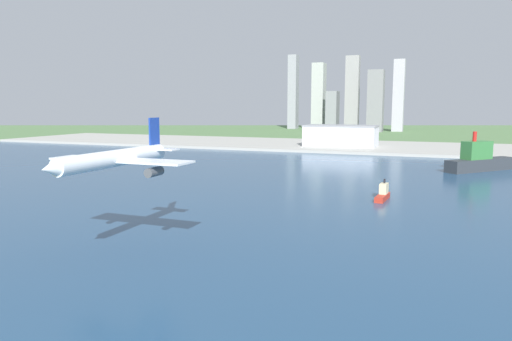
% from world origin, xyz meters
% --- Properties ---
extents(ground_plane, '(2400.00, 2400.00, 0.00)m').
position_xyz_m(ground_plane, '(0.00, 300.00, 0.00)').
color(ground_plane, '#537747').
extents(water_bay, '(840.00, 360.00, 0.15)m').
position_xyz_m(water_bay, '(0.00, 240.00, 0.07)').
color(water_bay, navy).
rests_on(water_bay, ground).
extents(industrial_pier, '(840.00, 140.00, 2.50)m').
position_xyz_m(industrial_pier, '(0.00, 490.00, 1.25)').
color(industrial_pier, '#A6A59C').
rests_on(industrial_pier, ground).
extents(airplane_landing, '(40.40, 45.44, 14.53)m').
position_xyz_m(airplane_landing, '(-28.28, 127.10, 26.55)').
color(airplane_landing, white).
extents(tugboat_small, '(4.92, 16.47, 8.74)m').
position_xyz_m(tugboat_small, '(28.76, 233.27, 2.62)').
color(tugboat_small, '#B22D1E').
rests_on(tugboat_small, water_bay).
extents(container_barge, '(43.18, 46.68, 24.71)m').
position_xyz_m(container_barge, '(74.12, 349.11, 6.89)').
color(container_barge, '#2D3338').
rests_on(container_barge, water_bay).
extents(warehouse_main, '(67.60, 36.43, 19.95)m').
position_xyz_m(warehouse_main, '(-37.77, 472.95, 12.50)').
color(warehouse_main, silver).
rests_on(warehouse_main, industrial_pier).
extents(distant_skyline, '(200.81, 76.97, 130.53)m').
position_xyz_m(distant_skyline, '(-103.35, 817.27, 53.93)').
color(distant_skyline, gray).
rests_on(distant_skyline, ground).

